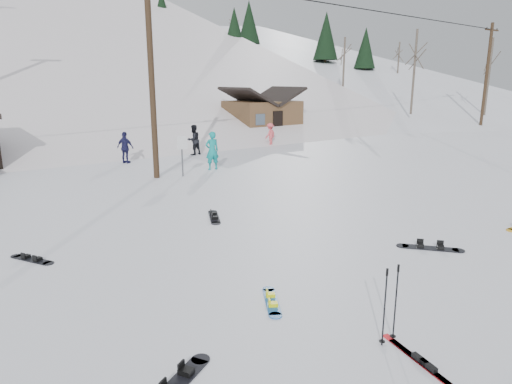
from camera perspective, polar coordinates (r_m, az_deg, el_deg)
ground at (r=8.85m, az=12.76°, el=-15.58°), size 200.00×200.00×0.00m
ski_slope at (r=62.52m, az=-28.26°, el=-2.94°), size 60.00×85.24×65.97m
ridge_right at (r=72.03m, az=3.56°, el=1.59°), size 45.66×93.98×54.59m
treeline_right at (r=63.12m, az=6.84°, el=9.87°), size 20.00×60.00×10.00m
utility_pole at (r=20.62m, az=-12.97°, el=14.60°), size 2.00×0.26×9.00m
utility_pole_right at (r=45.54m, az=26.87°, el=12.91°), size 2.00×0.26×9.00m
trail_sign at (r=20.90m, az=-9.23°, el=5.38°), size 0.50×0.09×1.85m
cabin at (r=35.88m, az=0.76°, el=9.37°), size 5.39×4.40×3.77m
hero_snowboard at (r=9.31m, az=1.99°, el=-13.46°), size 0.80×1.21×0.09m
hero_skis at (r=7.96m, az=20.27°, el=-19.55°), size 0.49×1.86×0.10m
ski_poles at (r=8.04m, az=16.43°, el=-13.32°), size 0.38×0.10×1.37m
board_scatter_a at (r=7.25m, az=-9.79°, el=-22.46°), size 1.40×0.96×0.11m
board_scatter_b at (r=12.55m, az=-26.22°, el=-7.53°), size 0.82×1.22×0.10m
board_scatter_d at (r=12.84m, az=20.93°, el=-6.50°), size 1.22×1.36×0.12m
board_scatter_f at (r=14.68m, az=-5.26°, el=-3.10°), size 0.83×1.45×0.11m
skier_teal at (r=22.40m, az=-5.51°, el=5.17°), size 0.74×0.54×1.87m
skier_dark at (r=27.00m, az=-7.80°, el=6.47°), size 0.98×0.84×1.76m
skier_pink at (r=30.69m, az=1.78°, el=7.22°), size 1.09×0.84×1.49m
skier_navy at (r=25.00m, az=-16.02°, el=5.36°), size 0.89×1.03×1.66m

